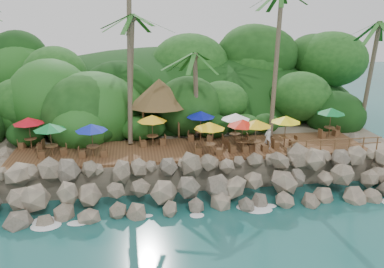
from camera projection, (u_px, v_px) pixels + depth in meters
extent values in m
plane|color=#19514F|center=(206.00, 214.00, 24.76)|extent=(140.00, 140.00, 0.00)
cube|color=gray|center=(177.00, 127.00, 39.56)|extent=(32.00, 25.20, 2.10)
ellipsoid|color=#143811|center=(170.00, 118.00, 46.96)|extent=(44.80, 28.00, 15.40)
cube|color=brown|center=(192.00, 149.00, 29.78)|extent=(26.00, 5.00, 0.20)
ellipsoid|color=white|center=(4.00, 226.00, 23.34)|extent=(1.20, 0.80, 0.06)
ellipsoid|color=white|center=(57.00, 222.00, 23.77)|extent=(1.20, 0.80, 0.06)
ellipsoid|color=white|center=(108.00, 219.00, 24.19)|extent=(1.20, 0.80, 0.06)
ellipsoid|color=white|center=(158.00, 215.00, 24.61)|extent=(1.20, 0.80, 0.06)
ellipsoid|color=white|center=(205.00, 212.00, 25.03)|extent=(1.20, 0.80, 0.06)
ellipsoid|color=white|center=(252.00, 208.00, 25.45)|extent=(1.20, 0.80, 0.06)
ellipsoid|color=white|center=(296.00, 205.00, 25.88)|extent=(1.20, 0.80, 0.06)
ellipsoid|color=white|center=(339.00, 202.00, 26.30)|extent=(1.20, 0.80, 0.06)
ellipsoid|color=white|center=(381.00, 199.00, 26.72)|extent=(1.20, 0.80, 0.06)
cylinder|color=brown|center=(130.00, 52.00, 29.61)|extent=(0.91, 2.76, 13.58)
cylinder|color=brown|center=(131.00, 80.00, 30.48)|extent=(1.16, 1.32, 9.51)
ellipsoid|color=#23601E|center=(128.00, 15.00, 29.07)|extent=(6.00, 6.00, 2.40)
cylinder|color=brown|center=(196.00, 96.00, 31.53)|extent=(0.79, 1.02, 6.74)
ellipsoid|color=#23601E|center=(196.00, 53.00, 30.53)|extent=(6.00, 6.00, 2.40)
cylinder|color=brown|center=(276.00, 65.00, 31.54)|extent=(1.34, 2.20, 11.34)
cylinder|color=brown|center=(370.00, 77.00, 33.39)|extent=(0.70, 1.64, 8.94)
ellipsoid|color=#23601E|center=(377.00, 22.00, 32.06)|extent=(6.00, 6.00, 2.40)
cylinder|color=brown|center=(143.00, 125.00, 31.41)|extent=(0.16, 0.16, 2.40)
cylinder|color=brown|center=(179.00, 123.00, 31.80)|extent=(0.16, 0.16, 2.40)
cylinder|color=brown|center=(142.00, 116.00, 34.06)|extent=(0.16, 0.16, 2.40)
cylinder|color=brown|center=(175.00, 115.00, 34.45)|extent=(0.16, 0.16, 2.40)
cone|color=brown|center=(159.00, 92.00, 32.25)|extent=(5.10, 5.10, 2.20)
cylinder|color=brown|center=(201.00, 136.00, 31.27)|extent=(0.08, 0.08, 0.78)
cylinder|color=brown|center=(201.00, 131.00, 31.15)|extent=(0.89, 0.89, 0.05)
cylinder|color=brown|center=(201.00, 127.00, 31.04)|extent=(0.05, 0.05, 2.33)
cone|color=#0B1595|center=(201.00, 114.00, 30.74)|extent=(2.23, 2.23, 0.48)
cube|color=brown|center=(191.00, 137.00, 31.45)|extent=(0.57, 0.57, 0.49)
cube|color=brown|center=(210.00, 138.00, 31.18)|extent=(0.57, 0.57, 0.49)
cylinder|color=brown|center=(31.00, 144.00, 29.48)|extent=(0.08, 0.08, 0.78)
cylinder|color=brown|center=(31.00, 139.00, 29.36)|extent=(0.89, 0.89, 0.05)
cylinder|color=brown|center=(30.00, 134.00, 29.25)|extent=(0.05, 0.05, 2.33)
cone|color=red|center=(28.00, 121.00, 28.95)|extent=(2.23, 2.23, 0.48)
cube|color=brown|center=(22.00, 145.00, 29.64)|extent=(0.56, 0.56, 0.49)
cube|color=brown|center=(41.00, 146.00, 29.41)|extent=(0.56, 0.56, 0.49)
cylinder|color=brown|center=(93.00, 152.00, 27.83)|extent=(0.08, 0.08, 0.78)
cylinder|color=brown|center=(93.00, 146.00, 27.71)|extent=(0.89, 0.89, 0.05)
cylinder|color=brown|center=(92.00, 141.00, 27.60)|extent=(0.05, 0.05, 2.33)
cone|color=#0C1C9D|center=(91.00, 127.00, 27.30)|extent=(2.23, 2.23, 0.48)
cube|color=brown|center=(82.00, 154.00, 27.77)|extent=(0.45, 0.45, 0.49)
cube|color=brown|center=(104.00, 153.00, 27.97)|extent=(0.45, 0.45, 0.49)
cylinder|color=brown|center=(284.00, 142.00, 29.90)|extent=(0.08, 0.08, 0.78)
cylinder|color=brown|center=(285.00, 137.00, 29.78)|extent=(0.89, 0.89, 0.05)
cylinder|color=brown|center=(285.00, 132.00, 29.67)|extent=(0.05, 0.05, 2.33)
cone|color=#FFEE15|center=(286.00, 119.00, 29.38)|extent=(2.23, 2.23, 0.48)
cube|color=brown|center=(275.00, 145.00, 29.73)|extent=(0.51, 0.51, 0.49)
cube|color=brown|center=(293.00, 143.00, 30.16)|extent=(0.51, 0.51, 0.49)
cylinder|color=brown|center=(209.00, 149.00, 28.28)|extent=(0.08, 0.08, 0.78)
cylinder|color=brown|center=(209.00, 144.00, 28.17)|extent=(0.89, 0.89, 0.05)
cylinder|color=brown|center=(209.00, 139.00, 28.06)|extent=(0.05, 0.05, 2.33)
cone|color=yellow|center=(210.00, 125.00, 27.76)|extent=(2.23, 2.23, 0.48)
cube|color=brown|center=(199.00, 151.00, 28.41)|extent=(0.55, 0.55, 0.49)
cube|color=brown|center=(220.00, 152.00, 28.25)|extent=(0.55, 0.55, 0.49)
cylinder|color=brown|center=(255.00, 146.00, 28.90)|extent=(0.08, 0.08, 0.78)
cylinder|color=brown|center=(255.00, 141.00, 28.78)|extent=(0.89, 0.89, 0.05)
cylinder|color=brown|center=(255.00, 136.00, 28.67)|extent=(0.05, 0.05, 2.33)
cone|color=yellow|center=(256.00, 123.00, 28.37)|extent=(2.23, 2.23, 0.48)
cube|color=brown|center=(245.00, 149.00, 28.82)|extent=(0.46, 0.46, 0.49)
cube|color=brown|center=(265.00, 148.00, 29.07)|extent=(0.46, 0.46, 0.49)
cylinder|color=brown|center=(153.00, 141.00, 30.13)|extent=(0.08, 0.08, 0.78)
cylinder|color=brown|center=(153.00, 136.00, 30.01)|extent=(0.89, 0.89, 0.05)
cylinder|color=brown|center=(152.00, 131.00, 29.90)|extent=(0.05, 0.05, 2.33)
cone|color=gold|center=(152.00, 118.00, 29.60)|extent=(2.23, 2.23, 0.48)
cube|color=brown|center=(143.00, 144.00, 29.96)|extent=(0.51, 0.51, 0.49)
cube|color=brown|center=(162.00, 142.00, 30.38)|extent=(0.51, 0.51, 0.49)
cylinder|color=brown|center=(235.00, 139.00, 30.65)|extent=(0.08, 0.08, 0.78)
cylinder|color=brown|center=(235.00, 134.00, 30.53)|extent=(0.89, 0.89, 0.05)
cylinder|color=brown|center=(235.00, 129.00, 30.42)|extent=(0.05, 0.05, 2.33)
cone|color=white|center=(236.00, 116.00, 30.12)|extent=(2.23, 2.23, 0.48)
cube|color=brown|center=(225.00, 141.00, 30.59)|extent=(0.45, 0.45, 0.49)
cube|color=brown|center=(244.00, 140.00, 30.79)|extent=(0.45, 0.45, 0.49)
cylinder|color=brown|center=(242.00, 146.00, 28.95)|extent=(0.08, 0.08, 0.78)
cylinder|color=brown|center=(242.00, 141.00, 28.83)|extent=(0.89, 0.89, 0.05)
cylinder|color=brown|center=(242.00, 136.00, 28.72)|extent=(0.05, 0.05, 2.33)
cone|color=red|center=(243.00, 123.00, 28.43)|extent=(2.23, 2.23, 0.48)
cube|color=brown|center=(232.00, 149.00, 28.77)|extent=(0.52, 0.52, 0.49)
cube|color=brown|center=(251.00, 147.00, 29.22)|extent=(0.52, 0.52, 0.49)
cylinder|color=brown|center=(52.00, 151.00, 27.97)|extent=(0.08, 0.08, 0.78)
cylinder|color=brown|center=(52.00, 145.00, 27.85)|extent=(0.89, 0.89, 0.05)
cylinder|color=brown|center=(51.00, 140.00, 27.74)|extent=(0.05, 0.05, 2.33)
cone|color=#0D762F|center=(50.00, 127.00, 27.45)|extent=(2.23, 2.23, 0.48)
cube|color=brown|center=(41.00, 154.00, 27.73)|extent=(0.55, 0.55, 0.49)
cube|color=brown|center=(63.00, 151.00, 28.30)|extent=(0.55, 0.55, 0.49)
cylinder|color=brown|center=(329.00, 132.00, 32.30)|extent=(0.08, 0.08, 0.78)
cylinder|color=brown|center=(330.00, 127.00, 32.18)|extent=(0.89, 0.89, 0.05)
cylinder|color=brown|center=(330.00, 123.00, 32.07)|extent=(0.05, 0.05, 2.33)
cone|color=#0C702F|center=(331.00, 111.00, 31.77)|extent=(2.23, 2.23, 0.48)
cube|color=brown|center=(322.00, 135.00, 32.02)|extent=(0.56, 0.56, 0.49)
cube|color=brown|center=(336.00, 133.00, 32.66)|extent=(0.56, 0.56, 0.49)
cylinder|color=brown|center=(292.00, 148.00, 28.34)|extent=(0.10, 0.10, 1.00)
cylinder|color=brown|center=(306.00, 147.00, 28.49)|extent=(0.10, 0.10, 1.00)
cylinder|color=brown|center=(321.00, 146.00, 28.65)|extent=(0.10, 0.10, 1.00)
cylinder|color=brown|center=(335.00, 145.00, 28.80)|extent=(0.10, 0.10, 1.00)
cylinder|color=brown|center=(349.00, 145.00, 28.96)|extent=(0.10, 0.10, 1.00)
cylinder|color=brown|center=(363.00, 144.00, 29.11)|extent=(0.10, 0.10, 1.00)
cylinder|color=brown|center=(377.00, 143.00, 29.26)|extent=(0.10, 0.10, 1.00)
cube|color=brown|center=(336.00, 139.00, 28.67)|extent=(7.20, 0.06, 0.06)
cube|color=brown|center=(335.00, 145.00, 28.79)|extent=(7.20, 0.06, 0.06)
imported|color=silver|center=(268.00, 138.00, 29.19)|extent=(0.76, 0.64, 1.76)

